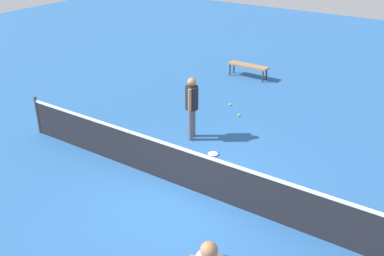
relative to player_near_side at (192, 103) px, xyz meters
name	(u,v)px	position (x,y,z in m)	size (l,w,h in m)	color
ground_plane	(192,190)	(-1.37, 2.03, -1.01)	(40.00, 40.00, 0.00)	#265693
court_net	(192,170)	(-1.37, 2.03, -0.51)	(10.09, 0.09, 1.07)	#4C4C51
player_near_side	(192,103)	(0.00, 0.00, 0.00)	(0.43, 0.52, 1.70)	#595960
tennis_racket_near_player	(212,154)	(-0.93, 0.47, -1.00)	(0.39, 0.61, 0.03)	blue
tennis_ball_near_player	(230,105)	(0.21, -2.49, -0.98)	(0.07, 0.07, 0.07)	#C6E033
tennis_ball_by_net	(239,115)	(-0.39, -1.94, -0.98)	(0.07, 0.07, 0.07)	#C6E033
tennis_ball_baseline	(330,224)	(-4.23, 1.55, -0.98)	(0.07, 0.07, 0.07)	#C6E033
tennis_ball_stray_left	(156,154)	(0.24, 1.26, -0.98)	(0.07, 0.07, 0.07)	#C6E033
tennis_ball_stray_right	(187,162)	(-0.63, 1.15, -0.98)	(0.07, 0.07, 0.07)	#C6E033
courtside_bench	(248,67)	(0.95, -5.13, -0.59)	(1.50, 0.41, 0.48)	olive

